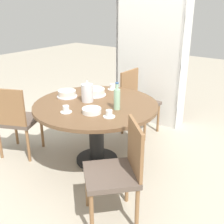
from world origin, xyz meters
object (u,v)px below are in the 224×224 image
object	(u,v)px
chair_a	(118,170)
cup_b	(109,114)
cake_second	(67,94)
water_bottle	(117,98)
chair_c	(16,119)
chair_b	(137,100)
cup_a	(66,110)
bookshelf	(150,61)
coffee_pot	(87,92)
cup_c	(112,87)
cake_main	(94,92)

from	to	relation	value
chair_a	cup_b	size ratio (longest dim) A/B	7.50
chair_a	cake_second	distance (m)	1.30
water_bottle	chair_c	bearing A→B (deg)	-157.98
chair_c	cake_second	distance (m)	0.66
chair_b	cup_a	world-z (taller)	chair_b
chair_b	bookshelf	world-z (taller)	bookshelf
chair_a	cup_a	distance (m)	0.87
cup_b	water_bottle	bearing A→B (deg)	106.10
cup_b	chair_b	bearing A→B (deg)	108.85
chair_a	coffee_pot	distance (m)	1.09
water_bottle	cup_c	bearing A→B (deg)	130.75
cup_a	cup_b	world-z (taller)	same
water_bottle	cup_c	world-z (taller)	water_bottle
chair_b	cup_c	world-z (taller)	chair_b
cake_main	chair_c	bearing A→B (deg)	-133.53
water_bottle	cup_a	world-z (taller)	water_bottle
coffee_pot	chair_a	bearing A→B (deg)	-35.35
chair_a	bookshelf	bearing A→B (deg)	156.60
chair_a	chair_b	bearing A→B (deg)	160.00
coffee_pot	cake_main	xyz separation A→B (m)	(-0.09, 0.21, -0.07)
chair_b	cup_b	distance (m)	1.24
chair_a	bookshelf	xyz separation A→B (m)	(-0.88, 2.04, 0.44)
chair_b	cake_second	distance (m)	1.06
water_bottle	cup_a	xyz separation A→B (m)	(-0.35, -0.37, -0.09)
chair_a	water_bottle	size ratio (longest dim) A/B	3.07
chair_c	cup_c	bearing A→B (deg)	-149.01
bookshelf	cup_c	bearing A→B (deg)	89.42
chair_c	coffee_pot	world-z (taller)	coffee_pot
cup_a	coffee_pot	bearing A→B (deg)	96.91
chair_c	cup_b	bearing A→B (deg)	166.73
cup_b	chair_c	bearing A→B (deg)	-168.63
bookshelf	cup_a	world-z (taller)	bookshelf
coffee_pot	cake_second	size ratio (longest dim) A/B	1.01
water_bottle	cup_b	size ratio (longest dim) A/B	2.44
cup_a	cup_b	distance (m)	0.44
chair_b	coffee_pot	xyz separation A→B (m)	(-0.07, -0.94, 0.34)
chair_a	coffee_pot	size ratio (longest dim) A/B	3.69
chair_a	water_bottle	bearing A→B (deg)	169.79
water_bottle	cake_second	size ratio (longest dim) A/B	1.22
bookshelf	chair_c	bearing A→B (deg)	70.44
cup_a	bookshelf	bearing A→B (deg)	92.67
coffee_pot	cake_second	bearing A→B (deg)	-175.00
chair_b	coffee_pot	distance (m)	1.00
cup_a	cake_main	bearing A→B (deg)	102.66
cup_b	cup_c	distance (m)	0.89
chair_c	cake_second	size ratio (longest dim) A/B	3.73
cake_main	cake_second	size ratio (longest dim) A/B	1.22
coffee_pot	cake_second	xyz separation A→B (m)	(-0.29, -0.03, -0.07)
bookshelf	coffee_pot	bearing A→B (deg)	91.57
bookshelf	cake_main	size ratio (longest dim) A/B	6.62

